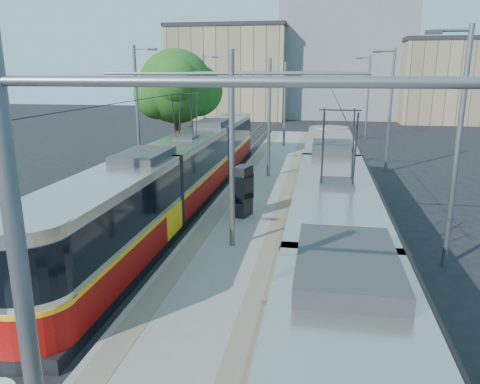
# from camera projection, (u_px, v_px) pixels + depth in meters

# --- Properties ---
(platform) EXTENTS (4.00, 50.00, 0.30)m
(platform) POSITION_uv_depth(u_px,v_px,m) (262.00, 190.00, 26.05)
(platform) COLOR gray
(platform) RESTS_ON ground
(tactile_strip_left) EXTENTS (0.70, 50.00, 0.01)m
(tactile_strip_left) POSITION_uv_depth(u_px,v_px,m) (237.00, 186.00, 26.25)
(tactile_strip_left) COLOR gray
(tactile_strip_left) RESTS_ON platform
(tactile_strip_right) EXTENTS (0.70, 50.00, 0.01)m
(tactile_strip_right) POSITION_uv_depth(u_px,v_px,m) (288.00, 188.00, 25.78)
(tactile_strip_right) COLOR gray
(tactile_strip_right) RESTS_ON platform
(rails) EXTENTS (8.71, 70.00, 0.03)m
(rails) POSITION_uv_depth(u_px,v_px,m) (262.00, 192.00, 26.09)
(rails) COLOR gray
(rails) RESTS_ON ground
(tram_left) EXTENTS (2.43, 29.38, 5.50)m
(tram_left) POSITION_uv_depth(u_px,v_px,m) (187.00, 169.00, 23.97)
(tram_left) COLOR black
(tram_left) RESTS_ON ground
(tram_right) EXTENTS (2.43, 31.33, 5.50)m
(tram_right) POSITION_uv_depth(u_px,v_px,m) (334.00, 230.00, 14.30)
(tram_right) COLOR black
(tram_right) RESTS_ON ground
(catenary) EXTENTS (9.20, 70.00, 7.00)m
(catenary) POSITION_uv_depth(u_px,v_px,m) (256.00, 116.00, 22.24)
(catenary) COLOR slate
(catenary) RESTS_ON platform
(street_lamps) EXTENTS (15.18, 38.22, 8.00)m
(street_lamps) POSITION_uv_depth(u_px,v_px,m) (271.00, 111.00, 28.85)
(street_lamps) COLOR slate
(street_lamps) RESTS_ON ground
(shelter) EXTENTS (0.88, 1.15, 2.25)m
(shelter) POSITION_uv_depth(u_px,v_px,m) (243.00, 190.00, 20.66)
(shelter) COLOR black
(shelter) RESTS_ON platform
(tree) EXTENTS (5.56, 5.14, 8.07)m
(tree) POSITION_uv_depth(u_px,v_px,m) (182.00, 88.00, 32.07)
(tree) COLOR #382314
(tree) RESTS_ON ground
(building_left) EXTENTS (16.32, 12.24, 12.70)m
(building_left) POSITION_uv_depth(u_px,v_px,m) (231.00, 72.00, 67.15)
(building_left) COLOR tan
(building_left) RESTS_ON ground
(building_centre) EXTENTS (18.36, 14.28, 16.85)m
(building_centre) POSITION_uv_depth(u_px,v_px,m) (344.00, 58.00, 67.81)
(building_centre) COLOR gray
(building_centre) RESTS_ON ground
(building_right) EXTENTS (14.28, 10.20, 10.63)m
(building_right) POSITION_uv_depth(u_px,v_px,m) (455.00, 81.00, 60.58)
(building_right) COLOR tan
(building_right) RESTS_ON ground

